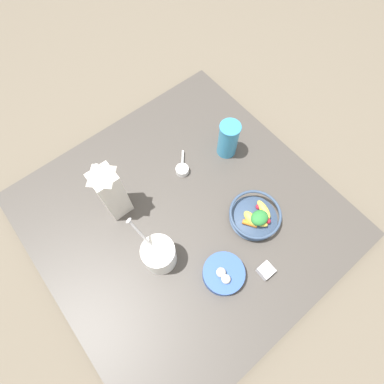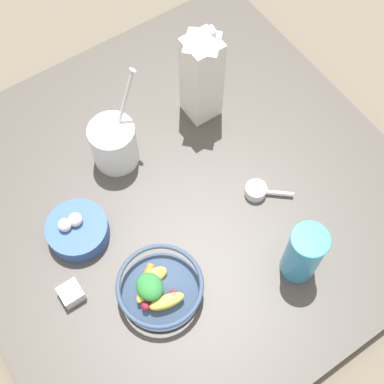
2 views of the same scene
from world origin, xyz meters
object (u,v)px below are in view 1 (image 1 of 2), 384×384
spice_jar (266,271)px  garlic_bowl (223,274)px  milk_carton (110,191)px  yogurt_tub (159,254)px  fruit_bowl (255,216)px  drinking_cup (228,139)px

spice_jar → garlic_bowl: (0.12, -0.08, 0.01)m
milk_carton → garlic_bowl: 0.45m
yogurt_tub → fruit_bowl: bearing=164.6°
yogurt_tub → spice_jar: yogurt_tub is taller
spice_jar → garlic_bowl: 0.14m
milk_carton → yogurt_tub: bearing=91.1°
fruit_bowl → yogurt_tub: yogurt_tub is taller
fruit_bowl → drinking_cup: 0.30m
spice_jar → milk_carton: bearing=-63.6°
spice_jar → drinking_cup: bearing=-116.4°
milk_carton → yogurt_tub: (-0.00, 0.25, -0.08)m
fruit_bowl → drinking_cup: drinking_cup is taller
drinking_cup → spice_jar: drinking_cup is taller
drinking_cup → spice_jar: bearing=63.6°
drinking_cup → garlic_bowl: (0.33, 0.35, -0.06)m
fruit_bowl → drinking_cup: size_ratio=1.15×
drinking_cup → milk_carton: bearing=-7.9°
fruit_bowl → spice_jar: fruit_bowl is taller
garlic_bowl → yogurt_tub: bearing=-53.6°
milk_carton → drinking_cup: size_ratio=1.79×
milk_carton → spice_jar: size_ratio=6.22×
fruit_bowl → drinking_cup: bearing=-112.9°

